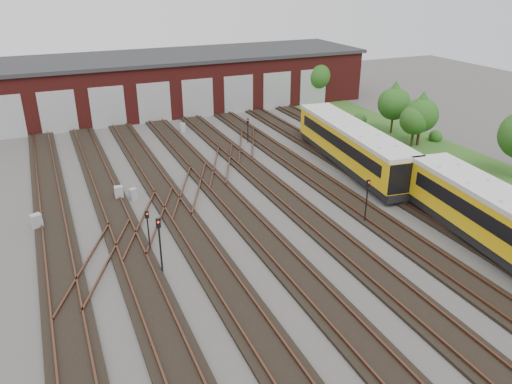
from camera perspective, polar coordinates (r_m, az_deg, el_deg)
name	(u,v)px	position (r m, az deg, el deg)	size (l,w,h in m)	color
ground	(332,271)	(28.72, 8.73, -8.96)	(120.00, 120.00, 0.00)	#403E3B
track_network	(325,265)	(29.00, 7.85, -8.29)	(30.40, 70.00, 0.33)	black
maintenance_shed	(159,82)	(62.75, -11.08, 12.24)	(51.00, 12.50, 6.35)	#561815
grass_verge	(459,165)	(46.90, 22.17, 2.89)	(8.00, 55.00, 0.05)	#25511B
metro_train	(509,226)	(32.17, 26.95, -3.52)	(4.73, 48.41, 3.34)	black
signal_mast_0	(148,226)	(30.20, -12.25, -3.78)	(0.24, 0.22, 2.63)	black
signal_mast_1	(160,239)	(27.59, -10.95, -5.34)	(0.28, 0.26, 3.42)	black
signal_mast_2	(248,127)	(48.86, -0.94, 7.42)	(0.25, 0.24, 2.43)	black
signal_mast_3	(367,196)	(33.46, 12.57, -0.45)	(0.24, 0.23, 3.11)	black
relay_cabinet_0	(37,222)	(35.50, -23.79, -3.13)	(0.63, 0.53, 1.06)	#949799
relay_cabinet_1	(119,193)	(38.09, -15.40, -0.09)	(0.61, 0.51, 1.01)	#949799
relay_cabinet_2	(133,194)	(37.76, -13.85, -0.25)	(0.52, 0.44, 0.87)	#949799
relay_cabinet_3	(183,127)	(53.32, -8.37, 7.32)	(0.53, 0.44, 0.88)	#949799
relay_cabinet_4	(348,163)	(43.19, 10.48, 3.27)	(0.62, 0.52, 1.03)	#949799
tree_0	(316,72)	(64.99, 6.90, 13.46)	(3.60, 3.60, 5.96)	#372219
tree_1	(422,111)	(50.02, 18.42, 8.78)	(3.21, 3.21, 5.32)	#372219
tree_2	(395,100)	(53.26, 15.55, 10.12)	(3.31, 3.31, 5.49)	#372219
tree_3	(415,116)	(49.61, 17.73, 8.23)	(2.80, 2.80, 4.64)	#372219
bush_1	(360,118)	(56.15, 11.79, 8.26)	(1.54, 1.54, 1.54)	#1C4E16
bush_2	(436,135)	(52.72, 19.86, 6.18)	(1.31, 1.31, 1.31)	#1C4E16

